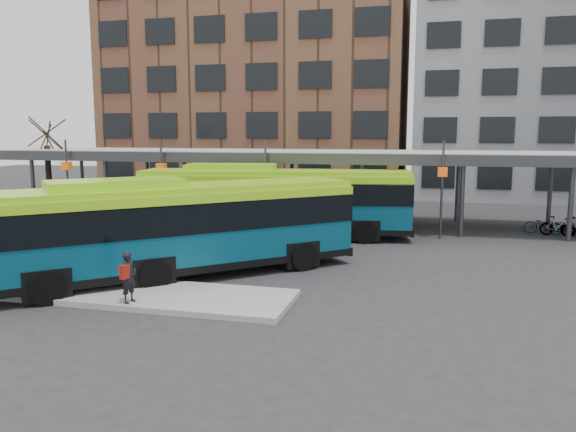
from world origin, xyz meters
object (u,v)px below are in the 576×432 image
at_px(bus_rear, 274,199).
at_px(bus_front, 178,226).
at_px(tree, 49,177).
at_px(pedestrian, 129,277).

bearing_deg(bus_rear, bus_front, -107.68).
xyz_separation_m(tree, bus_front, (14.71, -12.39, -0.54)).
bearing_deg(bus_rear, tree, 156.65).
height_order(bus_front, bus_rear, bus_rear).
xyz_separation_m(bus_front, pedestrian, (0.16, -3.75, -0.93)).
distance_m(bus_rear, pedestrian, 12.32).
relative_size(bus_front, pedestrian, 7.49).
bearing_deg(tree, bus_front, -40.10).
distance_m(tree, bus_front, 19.24).
relative_size(tree, pedestrian, 3.63).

